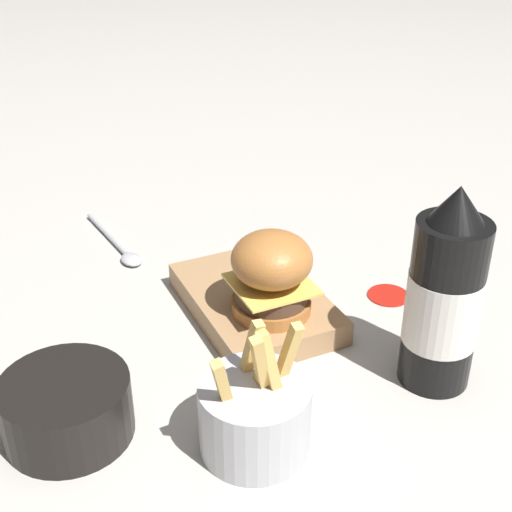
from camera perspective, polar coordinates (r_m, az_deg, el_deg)
The scene contains 8 objects.
ground_plane at distance 0.87m, azimuth 0.39°, elevation -5.13°, with size 6.00×6.00×0.00m, color #B7B2A8.
serving_board at distance 0.87m, azimuth -0.00°, elevation -3.74°, with size 0.22×0.15×0.03m.
burger at distance 0.80m, azimuth 1.42°, elevation -1.35°, with size 0.09×0.09×0.10m.
ketchup_bottle at distance 0.75m, azimuth 14.80°, elevation -3.32°, with size 0.08×0.08×0.23m.
fries_basket at distance 0.68m, azimuth -0.08°, elevation -12.54°, with size 0.11×0.11×0.14m.
side_bowl at distance 0.72m, azimuth -14.93°, elevation -11.56°, with size 0.13×0.13×0.06m.
spoon at distance 1.03m, azimuth -10.70°, elevation 0.55°, with size 0.18×0.04×0.01m.
ketchup_puddle at distance 0.93m, azimuth 10.54°, elevation -3.06°, with size 0.05×0.05×0.00m.
Camera 1 is at (-0.64, 0.31, 0.49)m, focal length 50.00 mm.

